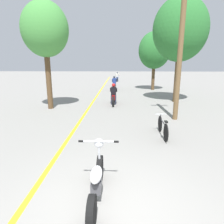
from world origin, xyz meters
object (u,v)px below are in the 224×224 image
object	(u,v)px
roadside_tree_right_far	(154,51)
motorcycle_rider_far	(117,78)
motorcycle_foreground	(97,180)
motorcycle_rider_mid	(114,85)
motorcycle_rider_lead	(114,97)
roadside_tree_right_near	(180,30)
roadside_tree_left	(45,30)
bicycle_parked	(163,127)
utility_pole	(180,51)

from	to	relation	value
roadside_tree_right_far	motorcycle_rider_far	distance (m)	10.79
motorcycle_foreground	motorcycle_rider_mid	world-z (taller)	motorcycle_rider_mid
motorcycle_rider_mid	motorcycle_rider_lead	bearing A→B (deg)	-88.93
roadside_tree_right_near	motorcycle_rider_far	bearing A→B (deg)	105.25
roadside_tree_left	bicycle_parked	distance (m)	8.61
motorcycle_rider_lead	motorcycle_rider_mid	size ratio (longest dim) A/B	1.02
roadside_tree_right_far	motorcycle_rider_lead	bearing A→B (deg)	-116.96
roadside_tree_left	bicycle_parked	xyz separation A→B (m)	(5.94, -4.60, -4.20)
utility_pole	bicycle_parked	distance (m)	3.97
utility_pole	roadside_tree_right_near	xyz separation A→B (m)	(1.23, 4.63, 1.61)
motorcycle_rider_mid	roadside_tree_right_far	bearing A→B (deg)	7.47
roadside_tree_right_far	motorcycle_rider_mid	bearing A→B (deg)	-172.53
utility_pole	motorcycle_rider_lead	bearing A→B (deg)	132.14
roadside_tree_right_near	roadside_tree_right_far	distance (m)	6.59
utility_pole	motorcycle_rider_far	size ratio (longest dim) A/B	3.04
motorcycle_foreground	bicycle_parked	world-z (taller)	motorcycle_foreground
roadside_tree_right_far	motorcycle_rider_far	world-z (taller)	roadside_tree_right_far
roadside_tree_left	bicycle_parked	size ratio (longest dim) A/B	3.54
motorcycle_rider_mid	roadside_tree_left	bearing A→B (deg)	-113.89
motorcycle_foreground	bicycle_parked	distance (m)	4.30
roadside_tree_left	motorcycle_foreground	world-z (taller)	roadside_tree_left
roadside_tree_right_near	motorcycle_rider_far	distance (m)	17.16
motorcycle_rider_lead	motorcycle_rider_mid	xyz separation A→B (m)	(-0.13, 7.07, 0.01)
roadside_tree_right_near	roadside_tree_right_far	size ratio (longest dim) A/B	1.22
roadside_tree_left	motorcycle_rider_mid	xyz separation A→B (m)	(3.74, 8.44, -4.02)
motorcycle_rider_mid	motorcycle_rider_far	distance (m)	10.04
utility_pole	bicycle_parked	bearing A→B (deg)	-114.95
motorcycle_rider_lead	bicycle_parked	distance (m)	6.32
utility_pole	motorcycle_rider_far	distance (m)	21.06
motorcycle_rider_lead	utility_pole	bearing A→B (deg)	-47.86
roadside_tree_left	motorcycle_foreground	distance (m)	10.04
motorcycle_foreground	motorcycle_rider_lead	bearing A→B (deg)	89.58
utility_pole	motorcycle_foreground	size ratio (longest dim) A/B	3.05
motorcycle_rider_far	motorcycle_rider_lead	bearing A→B (deg)	-90.22
utility_pole	roadside_tree_right_far	xyz separation A→B (m)	(0.66, 11.13, 0.63)
motorcycle_rider_mid	bicycle_parked	bearing A→B (deg)	-80.41
roadside_tree_left	motorcycle_rider_mid	distance (m)	10.07
motorcycle_rider_mid	motorcycle_rider_far	bearing A→B (deg)	88.87
roadside_tree_right_near	motorcycle_rider_lead	xyz separation A→B (m)	(-4.43, -1.09, -4.36)
roadside_tree_left	motorcycle_rider_lead	size ratio (longest dim) A/B	2.91
utility_pole	motorcycle_rider_lead	distance (m)	5.51
motorcycle_rider_lead	motorcycle_rider_far	bearing A→B (deg)	89.78
roadside_tree_left	motorcycle_rider_lead	world-z (taller)	roadside_tree_left
roadside_tree_right_far	motorcycle_rider_lead	xyz separation A→B (m)	(-3.86, -7.59, -3.38)
motorcycle_rider_lead	motorcycle_rider_far	distance (m)	17.10
roadside_tree_left	motorcycle_rider_lead	bearing A→B (deg)	19.52
motorcycle_foreground	motorcycle_rider_mid	distance (m)	16.77
utility_pole	roadside_tree_right_near	distance (m)	5.06
utility_pole	motorcycle_rider_far	xyz separation A→B (m)	(-3.14, 20.64, -2.78)
roadside_tree_left	motorcycle_rider_far	world-z (taller)	roadside_tree_left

